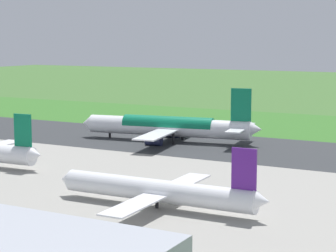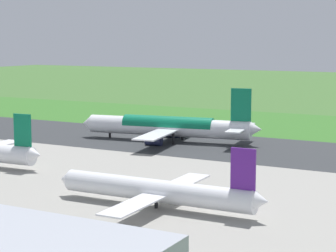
# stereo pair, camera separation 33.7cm
# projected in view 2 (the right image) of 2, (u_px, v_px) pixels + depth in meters

# --- Properties ---
(ground_plane) EXTENTS (800.00, 800.00, 0.00)m
(ground_plane) POSITION_uv_depth(u_px,v_px,m) (212.00, 145.00, 172.00)
(ground_plane) COLOR #3D662D
(runway_asphalt) EXTENTS (600.00, 40.19, 0.06)m
(runway_asphalt) POSITION_uv_depth(u_px,v_px,m) (212.00, 145.00, 171.99)
(runway_asphalt) COLOR #2D3033
(runway_asphalt) RESTS_ON ground
(apron_concrete) EXTENTS (440.00, 110.00, 0.05)m
(apron_concrete) POSITION_uv_depth(u_px,v_px,m) (94.00, 188.00, 122.88)
(apron_concrete) COLOR gray
(apron_concrete) RESTS_ON ground
(grass_verge_foreground) EXTENTS (600.00, 80.00, 0.04)m
(grass_verge_foreground) POSITION_uv_depth(u_px,v_px,m) (264.00, 127.00, 208.88)
(grass_verge_foreground) COLOR #346B27
(grass_verge_foreground) RESTS_ON ground
(airliner_main) EXTENTS (54.03, 44.40, 15.88)m
(airliner_main) POSITION_uv_depth(u_px,v_px,m) (169.00, 127.00, 177.77)
(airliner_main) COLOR white
(airliner_main) RESTS_ON ground
(airliner_parked_mid) EXTENTS (40.54, 33.09, 11.86)m
(airliner_parked_mid) POSITION_uv_depth(u_px,v_px,m) (157.00, 190.00, 107.63)
(airliner_parked_mid) COLOR white
(airliner_parked_mid) RESTS_ON ground
(no_stopping_sign) EXTENTS (0.60, 0.10, 2.57)m
(no_stopping_sign) POSITION_uv_depth(u_px,v_px,m) (240.00, 122.00, 208.24)
(no_stopping_sign) COLOR slate
(no_stopping_sign) RESTS_ON ground
(traffic_cone_orange) EXTENTS (0.40, 0.40, 0.55)m
(traffic_cone_orange) POSITION_uv_depth(u_px,v_px,m) (225.00, 124.00, 212.37)
(traffic_cone_orange) COLOR orange
(traffic_cone_orange) RESTS_ON ground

